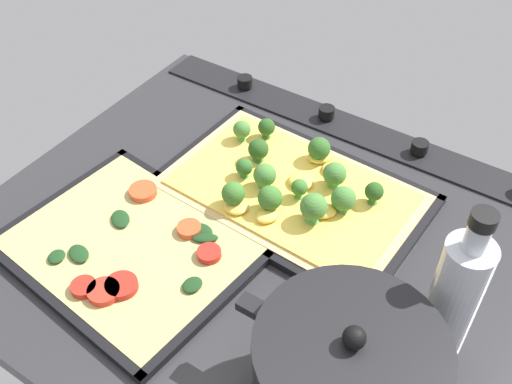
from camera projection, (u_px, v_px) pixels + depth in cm
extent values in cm
cube|color=#28282B|center=(278.00, 254.00, 85.33)|extent=(85.86, 66.23, 3.00)
cube|color=black|center=(371.00, 135.00, 101.79)|extent=(82.43, 7.00, 0.80)
cylinder|color=black|center=(420.00, 147.00, 97.50)|extent=(2.80, 2.80, 1.80)
cylinder|color=black|center=(327.00, 112.00, 104.28)|extent=(2.80, 2.80, 1.80)
cylinder|color=black|center=(245.00, 82.00, 111.05)|extent=(2.80, 2.80, 1.80)
cube|color=black|center=(291.00, 196.00, 91.42)|extent=(40.37, 27.33, 0.50)
cube|color=black|center=(332.00, 152.00, 98.17)|extent=(39.18, 3.12, 1.30)
cube|color=black|center=(243.00, 242.00, 84.10)|extent=(39.18, 3.12, 1.30)
cube|color=black|center=(405.00, 250.00, 83.10)|extent=(2.44, 25.47, 1.30)
cube|color=black|center=(195.00, 147.00, 99.18)|extent=(2.44, 25.47, 1.30)
cube|color=tan|center=(291.00, 192.00, 90.89)|extent=(37.85, 24.81, 1.00)
cube|color=#EDC64C|center=(291.00, 189.00, 90.41)|extent=(34.80, 22.37, 0.40)
cone|color=#4D8B3F|center=(244.00, 174.00, 91.86)|extent=(1.45, 1.45, 0.89)
sphere|color=#2D5B23|center=(244.00, 167.00, 90.86)|extent=(2.63, 2.63, 2.63)
cone|color=#68AD54|center=(242.00, 137.00, 98.15)|extent=(1.59, 1.59, 1.07)
sphere|color=#427533|center=(242.00, 129.00, 97.03)|extent=(2.89, 2.89, 2.89)
cone|color=#68AD54|center=(334.00, 183.00, 90.26)|extent=(1.95, 1.95, 1.07)
sphere|color=#427533|center=(335.00, 174.00, 88.96)|extent=(3.55, 3.55, 3.55)
cone|color=#4D8B3F|center=(318.00, 157.00, 94.53)|extent=(1.97, 1.97, 1.01)
sphere|color=#2D5B23|center=(319.00, 148.00, 93.25)|extent=(3.57, 3.57, 3.57)
cone|color=#5B9F46|center=(234.00, 202.00, 87.30)|extent=(1.89, 1.89, 1.07)
sphere|color=#386B28|center=(233.00, 193.00, 86.02)|extent=(3.45, 3.45, 3.45)
cone|color=#5B9F46|center=(270.00, 207.00, 86.57)|extent=(1.97, 1.97, 1.12)
sphere|color=#386B28|center=(270.00, 198.00, 85.25)|extent=(3.58, 3.58, 3.58)
cone|color=#427635|center=(258.00, 158.00, 94.49)|extent=(1.79, 1.79, 1.03)
sphere|color=#264C1C|center=(258.00, 149.00, 93.29)|extent=(3.25, 3.25, 3.25)
cone|color=#68AD54|center=(265.00, 184.00, 90.04)|extent=(1.90, 1.90, 1.14)
sphere|color=#427533|center=(265.00, 175.00, 88.74)|extent=(3.46, 3.46, 3.46)
cone|color=#427635|center=(373.00, 199.00, 87.64)|extent=(1.52, 1.52, 1.19)
sphere|color=#264C1C|center=(374.00, 191.00, 86.51)|extent=(2.77, 2.77, 2.77)
cone|color=#68AD54|center=(313.00, 217.00, 85.01)|extent=(2.14, 2.14, 1.31)
sphere|color=#427533|center=(314.00, 207.00, 83.54)|extent=(3.89, 3.89, 3.89)
cone|color=#427635|center=(266.00, 135.00, 98.63)|extent=(1.55, 1.55, 1.05)
sphere|color=#264C1C|center=(267.00, 127.00, 97.53)|extent=(2.81, 2.81, 2.81)
cone|color=#5B9F46|center=(299.00, 195.00, 88.45)|extent=(1.36, 1.36, 1.09)
sphere|color=#386B28|center=(299.00, 187.00, 87.42)|extent=(2.48, 2.48, 2.48)
cone|color=#68AD54|center=(342.00, 207.00, 86.72)|extent=(1.99, 1.99, 0.85)
sphere|color=#427533|center=(343.00, 199.00, 85.47)|extent=(3.63, 3.63, 3.63)
ellipsoid|color=#EDC64C|center=(268.00, 216.00, 85.36)|extent=(4.01, 4.44, 1.27)
ellipsoid|color=#EDC64C|center=(237.00, 206.00, 86.79)|extent=(4.58, 4.60, 1.28)
ellipsoid|color=#EDC64C|center=(321.00, 156.00, 94.57)|extent=(5.12, 5.35, 1.50)
ellipsoid|color=#EDC64C|center=(331.00, 168.00, 92.70)|extent=(3.25, 3.58, 1.10)
ellipsoid|color=#EDC64C|center=(301.00, 181.00, 90.51)|extent=(5.03, 4.84, 1.39)
ellipsoid|color=#EDC64C|center=(323.00, 211.00, 85.98)|extent=(4.93, 4.77, 1.37)
cube|color=black|center=(131.00, 249.00, 83.70)|extent=(35.46, 29.66, 0.50)
cube|color=black|center=(193.00, 199.00, 90.39)|extent=(32.77, 4.72, 1.30)
cube|color=black|center=(56.00, 305.00, 76.47)|extent=(32.77, 4.72, 1.30)
cube|color=black|center=(215.00, 308.00, 76.20)|extent=(4.01, 26.27, 1.30)
cube|color=black|center=(60.00, 197.00, 90.65)|extent=(4.01, 26.27, 1.30)
cube|color=tan|center=(130.00, 246.00, 83.22)|extent=(32.82, 27.02, 0.90)
cylinder|color=#D14723|center=(143.00, 191.00, 89.72)|extent=(4.16, 4.16, 1.00)
cylinder|color=red|center=(104.00, 292.00, 76.49)|extent=(4.21, 4.21, 1.00)
cylinder|color=#B22319|center=(84.00, 287.00, 77.00)|extent=(3.34, 3.34, 1.00)
cylinder|color=#B22319|center=(122.00, 286.00, 77.18)|extent=(4.29, 4.29, 1.00)
cylinder|color=#D14723|center=(189.00, 229.00, 84.27)|extent=(3.42, 3.42, 1.00)
cylinder|color=#B22319|center=(209.00, 254.00, 81.03)|extent=(3.32, 3.32, 1.00)
ellipsoid|color=#193819|center=(57.00, 256.00, 80.79)|extent=(2.86, 3.03, 0.60)
ellipsoid|color=#193819|center=(120.00, 219.00, 85.82)|extent=(4.46, 4.14, 0.60)
ellipsoid|color=#193819|center=(204.00, 230.00, 84.25)|extent=(3.39, 2.56, 0.60)
ellipsoid|color=#193819|center=(79.00, 254.00, 81.16)|extent=(4.21, 3.53, 0.60)
ellipsoid|color=#193819|center=(192.00, 285.00, 77.40)|extent=(2.76, 3.13, 0.60)
ellipsoid|color=#193819|center=(205.00, 238.00, 83.19)|extent=(3.95, 3.40, 0.60)
cylinder|color=black|center=(346.00, 379.00, 63.40)|extent=(19.68, 19.68, 11.87)
cylinder|color=black|center=(352.00, 347.00, 58.99)|extent=(20.08, 20.08, 0.80)
sphere|color=black|center=(354.00, 338.00, 57.88)|extent=(2.40, 2.40, 2.40)
cube|color=black|center=(254.00, 308.00, 65.35)|extent=(3.60, 2.00, 1.20)
cylinder|color=#B7BCC6|center=(454.00, 298.00, 67.67)|extent=(5.64, 5.64, 17.14)
cylinder|color=#B7BCC6|center=(477.00, 237.00, 60.50)|extent=(2.54, 2.54, 3.50)
cylinder|color=black|center=(484.00, 220.00, 58.72)|extent=(2.82, 2.82, 1.60)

